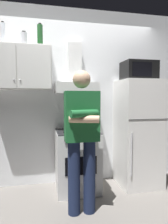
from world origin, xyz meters
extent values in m
plane|color=slate|center=(0.00, 0.00, 0.00)|extent=(7.00, 7.00, 0.00)
cube|color=white|center=(0.00, 0.60, 1.35)|extent=(4.80, 0.10, 2.70)
cube|color=white|center=(-0.85, 0.38, 1.75)|extent=(0.90, 0.34, 0.60)
cube|color=white|center=(-0.62, 0.20, 1.75)|extent=(0.43, 0.01, 0.58)
sphere|color=#B2B2B7|center=(-0.89, 0.19, 1.57)|extent=(0.02, 0.02, 0.02)
sphere|color=#B2B2B7|center=(-0.81, 0.19, 1.57)|extent=(0.02, 0.02, 0.02)
cube|color=silver|center=(-0.05, 0.25, 0.42)|extent=(0.60, 0.60, 0.85)
cube|color=black|center=(-0.05, 0.25, 0.86)|extent=(0.59, 0.59, 0.01)
cube|color=black|center=(-0.05, -0.05, 0.45)|extent=(0.42, 0.01, 0.24)
cylinder|color=black|center=(-0.18, 0.13, 0.87)|extent=(0.16, 0.16, 0.01)
cylinder|color=black|center=(0.08, 0.13, 0.87)|extent=(0.16, 0.16, 0.01)
cylinder|color=black|center=(-0.18, 0.37, 0.87)|extent=(0.16, 0.16, 0.01)
cylinder|color=black|center=(0.08, 0.37, 0.87)|extent=(0.16, 0.16, 0.01)
cylinder|color=black|center=(-0.25, -0.06, 0.80)|extent=(0.04, 0.02, 0.04)
cylinder|color=black|center=(-0.12, -0.06, 0.80)|extent=(0.04, 0.02, 0.04)
cylinder|color=black|center=(0.02, -0.06, 0.80)|extent=(0.04, 0.02, 0.04)
cylinder|color=black|center=(0.15, -0.06, 0.80)|extent=(0.04, 0.02, 0.04)
cube|color=white|center=(-0.05, 0.33, 1.47)|extent=(0.60, 0.44, 0.15)
cube|color=white|center=(-0.05, 0.47, 1.85)|extent=(0.20, 0.16, 0.60)
cube|color=white|center=(0.90, 0.25, 0.80)|extent=(0.60, 0.60, 1.60)
cube|color=#4C4C4C|center=(0.90, -0.05, 1.04)|extent=(0.59, 0.01, 0.01)
cylinder|color=silver|center=(0.65, -0.06, 0.56)|extent=(0.02, 0.02, 0.60)
cube|color=black|center=(0.90, 0.27, 1.74)|extent=(0.48, 0.36, 0.28)
cube|color=black|center=(0.86, 0.09, 1.74)|extent=(0.30, 0.01, 0.20)
cylinder|color=#192342|center=(-0.19, -0.35, 0.42)|extent=(0.14, 0.14, 0.85)
cylinder|color=#192342|center=(-0.01, -0.35, 0.42)|extent=(0.14, 0.14, 0.85)
cube|color=#1E6633|center=(-0.10, -0.35, 1.13)|extent=(0.38, 0.20, 0.56)
cylinder|color=#1E6633|center=(-0.10, -0.49, 1.17)|extent=(0.33, 0.17, 0.08)
cylinder|color=#DBAD89|center=(-0.10, -0.49, 1.11)|extent=(0.33, 0.17, 0.08)
sphere|color=#DBAD89|center=(-0.10, -0.35, 1.54)|extent=(0.20, 0.20, 0.20)
cylinder|color=#B2B5BA|center=(-0.77, 0.40, 2.14)|extent=(0.09, 0.09, 0.18)
cylinder|color=black|center=(-0.77, 0.40, 2.24)|extent=(0.05, 0.05, 0.02)
cylinder|color=silver|center=(-1.04, 0.39, 2.20)|extent=(0.06, 0.06, 0.29)
cylinder|color=black|center=(-1.04, 0.39, 2.35)|extent=(0.04, 0.04, 0.02)
cylinder|color=#19471E|center=(-0.55, 0.37, 2.20)|extent=(0.08, 0.08, 0.30)
cylinder|color=black|center=(-0.55, 0.37, 2.36)|extent=(0.04, 0.04, 0.02)
camera|label=1|loc=(-0.53, -2.54, 1.34)|focal=31.98mm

